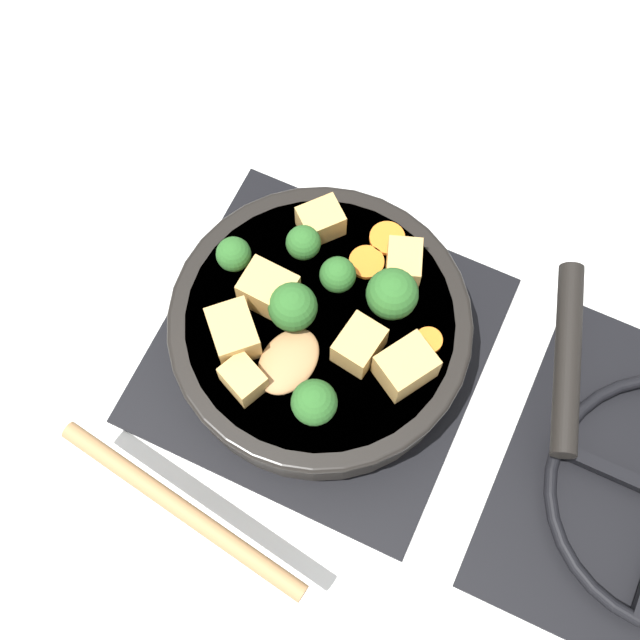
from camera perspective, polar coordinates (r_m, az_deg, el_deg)
The scene contains 20 objects.
ground_plane at distance 0.89m, azimuth 0.00°, elevation -1.92°, with size 2.40×2.40×0.00m, color silver.
front_burner_grate at distance 0.88m, azimuth 0.00°, elevation -1.66°, with size 0.31×0.31×0.03m.
skillet_pan at distance 0.83m, azimuth 0.21°, elevation -0.63°, with size 0.30×0.40×0.06m.
wooden_spoon at distance 0.77m, azimuth -5.89°, elevation -7.94°, with size 0.22×0.25×0.02m.
tofu_cube_center_large at distance 0.84m, azimuth 0.04°, elevation 6.35°, with size 0.04×0.03×0.03m, color tan.
tofu_cube_near_handle at distance 0.82m, azimuth 5.38°, elevation 3.66°, with size 0.04×0.03×0.03m, color tan.
tofu_cube_east_chunk at distance 0.79m, azimuth -5.56°, elevation -0.83°, with size 0.05×0.04×0.04m, color tan.
tofu_cube_west_chunk at distance 0.79m, azimuth 2.52°, elevation -1.61°, with size 0.04×0.03×0.03m, color tan.
tofu_cube_back_piece at distance 0.78m, azimuth -4.93°, elevation -3.78°, with size 0.04×0.03×0.03m, color tan.
tofu_cube_front_piece at distance 0.78m, azimuth 5.51°, elevation -2.99°, with size 0.05×0.04×0.04m, color tan.
tofu_cube_mid_small at distance 0.81m, azimuth -3.15°, elevation 2.22°, with size 0.05×0.04×0.04m, color tan.
broccoli_floret_near_spoon at distance 0.80m, azimuth 1.36°, elevation 2.80°, with size 0.03×0.03×0.04m.
broccoli_floret_center_top at distance 0.82m, azimuth -5.55°, elevation 4.19°, with size 0.03×0.03×0.04m.
broccoli_floret_east_rim at distance 0.76m, azimuth -0.37°, elevation -5.30°, with size 0.04×0.04×0.05m.
broccoli_floret_west_rim at distance 0.79m, azimuth 4.64°, elevation 1.66°, with size 0.05×0.05×0.05m.
broccoli_floret_north_edge at distance 0.79m, azimuth -1.75°, elevation 0.83°, with size 0.04×0.04×0.05m.
broccoli_floret_south_cluster at distance 0.82m, azimuth -1.07°, elevation 4.95°, with size 0.03×0.03×0.04m.
carrot_slice_orange_thin at distance 0.85m, azimuth 4.32°, elevation 5.25°, with size 0.03×0.03×0.01m, color orange.
carrot_slice_near_center at distance 0.83m, azimuth 2.99°, elevation 3.72°, with size 0.03×0.03×0.01m, color orange.
carrot_slice_edge_slice at distance 0.81m, azimuth 6.97°, elevation -1.30°, with size 0.02×0.02×0.01m, color orange.
Camera 1 is at (0.27, 0.13, 0.84)m, focal length 50.00 mm.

